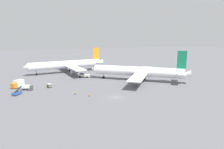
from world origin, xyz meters
name	(u,v)px	position (x,y,z in m)	size (l,w,h in m)	color
ground_plane	(116,97)	(0.00, 0.00, 0.00)	(600.00, 600.00, 0.00)	slate
airliner_at_gate_left	(67,65)	(-12.12, 59.27, 5.26)	(51.17, 46.11, 15.55)	white
airliner_being_pushed	(138,72)	(21.01, 23.26, 4.97)	(45.60, 38.68, 16.41)	white
pushback_tug	(84,75)	(-4.38, 41.91, 1.16)	(8.64, 6.90, 2.75)	white
gse_catering_truck_tall	(18,84)	(-37.90, 28.57, 1.76)	(5.76, 5.89, 3.50)	orange
gse_fuel_bowser_stubby	(27,87)	(-33.54, 22.34, 1.33)	(5.24, 3.28, 2.40)	silver
gse_baggage_cart_near_cluster	(49,86)	(-24.13, 23.92, 0.86)	(2.29, 3.07, 1.71)	#666B4C
gse_belt_loader_portside	(17,93)	(-36.81, 16.02, 0.83)	(3.82, 4.76, 3.02)	#2D5199
ground_crew_ramp_agent_by_cones	(75,93)	(-14.49, 8.53, 0.92)	(0.49, 0.36, 1.75)	#4C4C51
ground_crew_marshaller_foreground	(89,95)	(-9.62, 4.03, 0.82)	(0.46, 0.36, 1.58)	#4C4C51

